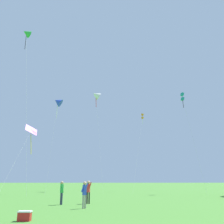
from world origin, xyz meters
The scene contains 10 objects.
kite_orange_box centered at (6.86, 41.54, 13.57)m, with size 3.53×9.98×14.36m.
kite_teal_box centered at (12.38, 33.60, 14.94)m, with size 0.92×5.20×15.77m.
kite_white_distant centered at (-2.22, 43.41, 18.64)m, with size 2.89×10.70×19.66m.
kite_blue_delta centered at (-8.20, 34.79, 14.39)m, with size 1.65×6.61×15.28m.
kite_green_small centered at (-12.97, 30.52, 24.49)m, with size 4.48×5.42×25.25m.
kite_purple_streamer centered at (-9.67, 26.52, 7.34)m, with size 1.44×7.97×8.77m.
person_in_red_shirt centered at (-3.61, 15.56, 1.04)m, with size 0.37×0.51×1.73m.
person_far_back centered at (-1.64, 12.86, 1.03)m, with size 0.47×0.43×1.72m.
person_with_spool centered at (-1.61, 16.33, 1.06)m, with size 0.56×0.30×1.77m.
picnic_cooler centered at (-3.95, 7.66, 0.22)m, with size 0.60×0.40×0.44m.
Camera 1 is at (-0.27, -4.69, 1.79)m, focal length 39.82 mm.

